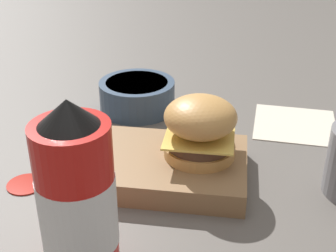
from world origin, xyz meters
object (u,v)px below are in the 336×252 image
object	(u,v)px
side_bowl	(137,95)
ketchup_bottle	(78,203)
spoon	(40,147)
serving_board	(168,167)
burger	(200,127)

from	to	relation	value
side_bowl	ketchup_bottle	bearing A→B (deg)	94.17
ketchup_bottle	spoon	size ratio (longest dim) A/B	1.49
serving_board	ketchup_bottle	size ratio (longest dim) A/B	1.02
serving_board	spoon	distance (m)	0.22
serving_board	spoon	xyz separation A→B (m)	(0.22, -0.04, -0.01)
burger	side_bowl	size ratio (longest dim) A/B	0.73
burger	ketchup_bottle	world-z (taller)	ketchup_bottle
serving_board	burger	size ratio (longest dim) A/B	2.12
burger	side_bowl	bearing A→B (deg)	-56.60
spoon	serving_board	bearing A→B (deg)	59.43
ketchup_bottle	side_bowl	world-z (taller)	ketchup_bottle
burger	side_bowl	xyz separation A→B (m)	(0.14, -0.20, -0.05)
burger	ketchup_bottle	size ratio (longest dim) A/B	0.48
serving_board	side_bowl	world-z (taller)	side_bowl
ketchup_bottle	spoon	world-z (taller)	ketchup_bottle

